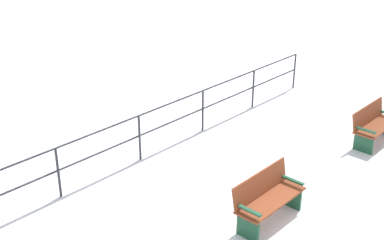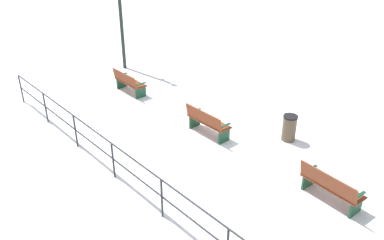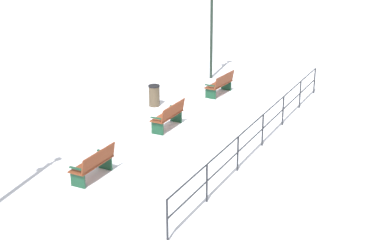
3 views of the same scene
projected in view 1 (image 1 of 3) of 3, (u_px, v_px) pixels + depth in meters
The scene contains 4 objects.
ground_plane at pixel (274, 223), 9.12m from camera, with size 80.00×80.00×0.00m, color white.
bench_second at pixel (267, 198), 9.03m from camera, with size 0.56×1.54×0.92m.
bench_third at pixel (374, 124), 11.97m from camera, with size 0.57×1.49×0.88m.
waterfront_railing at pixel (139, 130), 11.04m from camera, with size 0.05×12.57×1.08m.
Camera 1 is at (4.06, -6.56, 5.42)m, focal length 47.43 mm.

